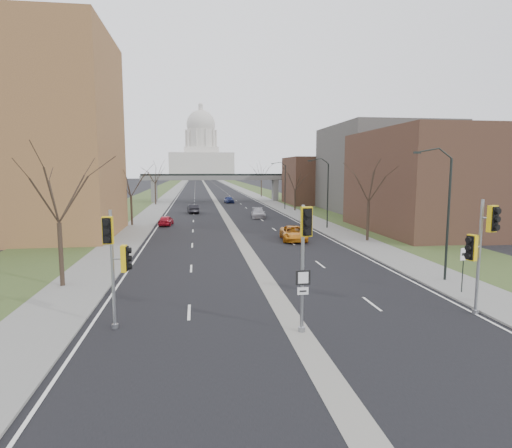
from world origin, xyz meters
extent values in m
plane|color=black|center=(0.00, 0.00, 0.00)|extent=(700.00, 700.00, 0.00)
cube|color=black|center=(0.00, 150.00, 0.01)|extent=(20.00, 600.00, 0.01)
cube|color=gray|center=(0.00, 150.00, 0.00)|extent=(1.20, 600.00, 0.02)
cube|color=gray|center=(12.00, 150.00, 0.06)|extent=(4.00, 600.00, 0.12)
cube|color=gray|center=(-12.00, 150.00, 0.06)|extent=(4.00, 600.00, 0.12)
cube|color=#354922|center=(18.00, 150.00, 0.05)|extent=(8.00, 600.00, 0.10)
cube|color=#354922|center=(-18.00, 150.00, 0.05)|extent=(8.00, 600.00, 0.10)
cube|color=#523526|center=(24.00, 28.00, 6.00)|extent=(16.00, 20.00, 12.00)
cube|color=#4F4C48|center=(28.00, 52.00, 7.50)|extent=(18.00, 22.00, 15.00)
cube|color=#523526|center=(22.00, 70.00, 5.00)|extent=(14.00, 14.00, 10.00)
cube|color=slate|center=(-14.00, 80.00, 2.50)|extent=(1.20, 2.50, 5.00)
cube|color=slate|center=(14.00, 80.00, 2.50)|extent=(1.20, 2.50, 5.00)
cube|color=slate|center=(0.00, 80.00, 5.50)|extent=(34.00, 3.00, 1.00)
cube|color=black|center=(0.00, 80.00, 6.20)|extent=(34.00, 0.15, 0.50)
cube|color=silver|center=(0.00, 320.00, 10.00)|extent=(48.00, 42.00, 20.00)
cube|color=silver|center=(0.00, 320.00, 22.00)|extent=(26.00, 26.00, 5.00)
cylinder|color=silver|center=(0.00, 320.00, 31.00)|extent=(22.00, 22.00, 14.00)
sphere|color=silver|center=(0.00, 320.00, 42.00)|extent=(22.00, 22.00, 22.00)
cylinder|color=silver|center=(0.00, 320.00, 53.50)|extent=(3.60, 3.60, 4.50)
cylinder|color=black|center=(11.80, 6.00, 4.12)|extent=(0.16, 0.16, 8.00)
cube|color=black|center=(9.50, 6.00, 8.47)|extent=(0.45, 0.18, 0.14)
cylinder|color=black|center=(11.80, 32.00, 4.12)|extent=(0.16, 0.16, 8.00)
cube|color=black|center=(9.50, 32.00, 8.47)|extent=(0.45, 0.18, 0.14)
cylinder|color=black|center=(11.80, 58.00, 4.12)|extent=(0.16, 0.16, 8.00)
cube|color=black|center=(9.50, 58.00, 8.47)|extent=(0.45, 0.18, 0.14)
cylinder|color=#382B21|center=(-13.00, 8.00, 2.12)|extent=(0.28, 0.28, 4.00)
cylinder|color=#382B21|center=(-13.00, 38.00, 2.00)|extent=(0.28, 0.28, 3.75)
cylinder|color=#382B21|center=(-13.00, 72.00, 2.25)|extent=(0.28, 0.28, 4.25)
cylinder|color=#382B21|center=(13.00, 22.00, 2.12)|extent=(0.28, 0.28, 4.00)
cylinder|color=#382B21|center=(13.00, 55.00, 1.87)|extent=(0.28, 0.28, 3.50)
cylinder|color=#382B21|center=(13.00, 95.00, 2.25)|extent=(0.28, 0.28, 4.25)
cylinder|color=gray|center=(-8.40, 0.23, 2.80)|extent=(0.15, 0.15, 5.59)
cylinder|color=gray|center=(-8.40, 0.23, 0.11)|extent=(0.30, 0.30, 0.22)
cube|color=gold|center=(-8.44, -0.30, 4.73)|extent=(0.48, 0.46, 1.24)
cube|color=gold|center=(-7.87, 0.20, 3.33)|extent=(0.46, 0.48, 1.24)
cylinder|color=gray|center=(0.17, -1.39, 2.92)|extent=(0.16, 0.16, 5.85)
cylinder|color=gray|center=(0.17, -1.39, 0.11)|extent=(0.31, 0.31, 0.22)
cube|color=gold|center=(0.17, -1.95, 5.17)|extent=(0.48, 0.46, 1.29)
cube|color=black|center=(0.17, -1.39, 2.59)|extent=(0.68, 0.05, 0.67)
cube|color=silver|center=(0.17, -1.39, 1.97)|extent=(0.51, 0.05, 0.34)
cylinder|color=gray|center=(9.63, -0.27, 2.96)|extent=(0.16, 0.16, 5.93)
cylinder|color=gray|center=(9.63, -0.27, 0.11)|extent=(0.32, 0.32, 0.23)
cube|color=gold|center=(9.81, -0.82, 5.01)|extent=(0.59, 0.58, 1.31)
cube|color=gold|center=(9.09, -0.45, 3.53)|extent=(0.58, 0.59, 1.31)
cylinder|color=black|center=(11.11, 3.13, 1.28)|extent=(0.06, 0.06, 2.32)
cube|color=silver|center=(11.11, 3.13, 2.44)|extent=(0.56, 0.20, 0.74)
imported|color=#A91324|center=(-8.59, 37.88, 0.67)|extent=(2.01, 4.11, 1.35)
imported|color=black|center=(-5.12, 53.79, 0.76)|extent=(2.14, 4.78, 1.52)
imported|color=orange|center=(5.53, 23.61, 0.76)|extent=(3.02, 5.65, 1.51)
imported|color=#A6A4AC|center=(4.94, 45.41, 0.73)|extent=(2.49, 5.20, 1.46)
imported|color=navy|center=(2.71, 75.39, 0.74)|extent=(2.17, 4.47, 1.47)
camera|label=1|loc=(-4.52, -19.77, 7.40)|focal=30.00mm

